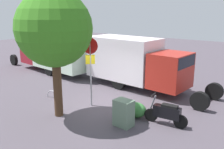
# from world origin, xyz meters

# --- Properties ---
(ground_plane) EXTENTS (60.00, 60.00, 0.00)m
(ground_plane) POSITION_xyz_m (0.00, 0.00, 0.00)
(ground_plane) COLOR #4E454F
(box_truck_near) EXTENTS (8.02, 2.62, 2.95)m
(box_truck_near) POSITION_xyz_m (0.22, -3.62, 1.63)
(box_truck_near) COLOR black
(box_truck_near) RESTS_ON ground
(box_truck_far) EXTENTS (8.51, 2.76, 2.87)m
(box_truck_far) POSITION_xyz_m (7.08, -3.21, 1.60)
(box_truck_far) COLOR black
(box_truck_far) RESTS_ON ground
(motorcycle) EXTENTS (1.81, 0.56, 1.20)m
(motorcycle) POSITION_xyz_m (-3.50, -0.09, 0.52)
(motorcycle) COLOR black
(motorcycle) RESTS_ON ground
(stop_sign) EXTENTS (0.71, 0.33, 3.32)m
(stop_sign) POSITION_xyz_m (0.33, 0.22, 2.22)
(stop_sign) COLOR #9E9EA3
(stop_sign) RESTS_ON ground
(street_tree) EXTENTS (3.16, 3.16, 5.38)m
(street_tree) POSITION_xyz_m (0.68, 1.95, 3.77)
(street_tree) COLOR #47301E
(street_tree) RESTS_ON ground
(utility_cabinet) EXTENTS (0.77, 0.59, 1.10)m
(utility_cabinet) POSITION_xyz_m (-2.18, 1.04, 0.55)
(utility_cabinet) COLOR slate
(utility_cabinet) RESTS_ON ground
(bike_rack_hoop) EXTENTS (0.85, 0.11, 0.85)m
(bike_rack_hoop) POSITION_xyz_m (2.67, 0.70, 0.00)
(bike_rack_hoop) COLOR #B7B7BC
(bike_rack_hoop) RESTS_ON ground
(shrub_near_sign) EXTENTS (0.95, 0.78, 0.65)m
(shrub_near_sign) POSITION_xyz_m (-2.10, -0.01, 0.32)
(shrub_near_sign) COLOR #357535
(shrub_near_sign) RESTS_ON ground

